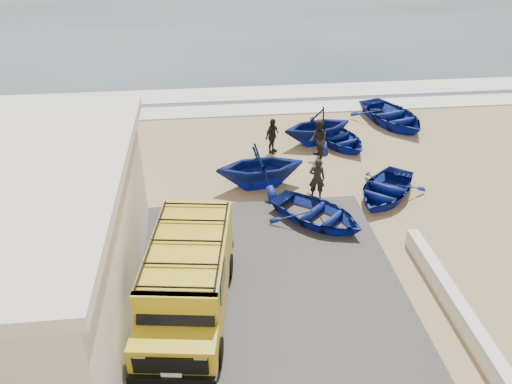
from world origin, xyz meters
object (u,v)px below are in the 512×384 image
boat_near_right (385,189)px  fisherman_back (272,136)px  boat_far_left (317,126)px  boat_far_right (392,116)px  van (188,277)px  fisherman_middle (318,140)px  fisherman_front (317,179)px  boat_mid_right (338,138)px  boat_near_left (317,214)px  boat_mid_left (260,166)px  parapet (453,302)px

boat_near_right → fisherman_back: size_ratio=2.18×
boat_far_left → boat_far_right: (4.10, 1.71, -0.41)m
van → fisherman_middle: (5.33, 8.46, -0.31)m
fisherman_front → boat_near_right: bearing=-175.4°
boat_near_right → fisherman_front: (-2.53, 0.27, 0.45)m
van → fisherman_middle: 10.01m
fisherman_front → fisherman_back: size_ratio=1.04×
van → boat_mid_right: bearing=64.1°
fisherman_back → boat_near_right: bearing=-96.6°
van → boat_near_right: size_ratio=1.56×
boat_far_left → fisherman_front: size_ratio=1.99×
van → boat_mid_right: size_ratio=1.59×
boat_near_left → boat_far_left: size_ratio=1.07×
van → boat_far_left: 11.47m
boat_far_right → fisherman_back: (-6.23, -2.42, 0.34)m
van → boat_near_left: size_ratio=1.55×
boat_far_left → boat_far_right: bearing=97.1°
boat_near_left → fisherman_back: fisherman_back is taller
fisherman_middle → fisherman_back: 2.01m
boat_near_left → boat_mid_right: (2.26, 5.93, -0.01)m
boat_mid_left → fisherman_middle: boat_mid_left is taller
parapet → boat_far_right: (2.69, 12.46, 0.16)m
parapet → van: bearing=173.8°
boat_far_right → van: bearing=-146.1°
boat_far_left → fisherman_front: 4.75m
boat_far_right → fisherman_middle: 5.47m
boat_mid_right → fisherman_front: (-1.95, -4.33, 0.46)m
boat_near_right → boat_mid_right: boat_near_right is taller
van → boat_near_right: (7.13, 5.08, -0.81)m
fisherman_middle → van: bearing=-35.2°
boat_near_left → boat_far_left: 6.40m
boat_mid_right → boat_far_left: size_ratio=1.04×
boat_near_left → boat_mid_right: 6.35m
boat_near_right → boat_far_right: 7.11m
parapet → fisherman_middle: size_ratio=3.51×
parapet → fisherman_back: fisherman_back is taller
boat_mid_left → fisherman_middle: (2.69, 2.04, -0.03)m
fisherman_front → fisherman_middle: fisherman_middle is taller
boat_mid_left → boat_far_left: 4.65m
van → boat_mid_left: 6.95m
boat_near_left → boat_mid_left: boat_mid_left is taller
van → boat_near_left: bearing=49.3°
van → boat_far_left: bearing=68.8°
boat_near_left → boat_mid_left: size_ratio=1.01×
boat_near_left → boat_far_right: 9.63m
van → boat_far_left: (5.63, 9.99, -0.32)m
boat_near_right → boat_mid_left: (-4.49, 1.34, 0.54)m
van → fisherman_front: size_ratio=3.29×
boat_near_left → boat_near_right: size_ratio=1.01×
boat_mid_right → parapet: bearing=-109.2°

